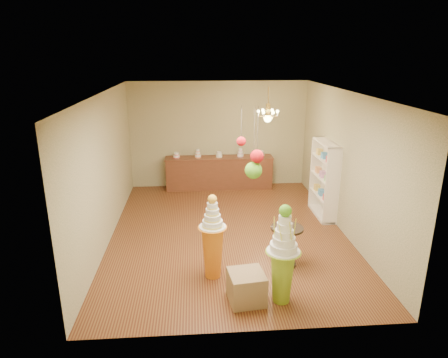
{
  "coord_description": "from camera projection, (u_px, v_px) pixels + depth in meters",
  "views": [
    {
      "loc": [
        -0.69,
        -7.92,
        3.79
      ],
      "look_at": [
        -0.09,
        0.0,
        1.23
      ],
      "focal_mm": 32.0,
      "sensor_mm": 36.0,
      "label": 1
    }
  ],
  "objects": [
    {
      "name": "shelving_unit",
      "position": [
        324.0,
        179.0,
        9.38
      ],
      "size": [
        0.33,
        1.2,
        1.8
      ],
      "color": "white",
      "rests_on": "floor"
    },
    {
      "name": "wall_right",
      "position": [
        346.0,
        164.0,
        8.45
      ],
      "size": [
        0.04,
        6.5,
        3.0
      ],
      "primitive_type": "cube",
      "color": "tan",
      "rests_on": "ground"
    },
    {
      "name": "ceiling",
      "position": [
        229.0,
        93.0,
        7.8
      ],
      "size": [
        6.5,
        6.5,
        0.0
      ],
      "primitive_type": "plane",
      "rotation": [
        3.14,
        0.0,
        0.0
      ],
      "color": "white",
      "rests_on": "ground"
    },
    {
      "name": "pom_green_mid",
      "position": [
        253.0,
        170.0,
        6.35
      ],
      "size": [
        0.28,
        0.28,
        1.17
      ],
      "color": "#423A30",
      "rests_on": "ceiling"
    },
    {
      "name": "wall_back",
      "position": [
        218.0,
        135.0,
        11.35
      ],
      "size": [
        5.0,
        0.04,
        3.0
      ],
      "primitive_type": "cube",
      "color": "tan",
      "rests_on": "ground"
    },
    {
      "name": "pedestal_green",
      "position": [
        283.0,
        263.0,
        6.14
      ],
      "size": [
        0.61,
        0.61,
        1.63
      ],
      "rotation": [
        0.0,
        0.0,
        -0.21
      ],
      "color": "#8BB026",
      "rests_on": "floor"
    },
    {
      "name": "pedestal_orange",
      "position": [
        213.0,
        245.0,
        6.86
      ],
      "size": [
        0.56,
        0.56,
        1.52
      ],
      "rotation": [
        0.0,
        0.0,
        -0.26
      ],
      "color": "orange",
      "rests_on": "floor"
    },
    {
      "name": "pom_red_right",
      "position": [
        241.0,
        141.0,
        6.21
      ],
      "size": [
        0.15,
        0.15,
        0.63
      ],
      "color": "#423A30",
      "rests_on": "ceiling"
    },
    {
      "name": "wall_left",
      "position": [
        106.0,
        169.0,
        8.08
      ],
      "size": [
        0.04,
        6.5,
        3.0
      ],
      "primitive_type": "cube",
      "color": "tan",
      "rests_on": "ground"
    },
    {
      "name": "pom_red_left",
      "position": [
        257.0,
        156.0,
        6.25
      ],
      "size": [
        0.21,
        0.21,
        0.9
      ],
      "color": "#423A30",
      "rests_on": "ceiling"
    },
    {
      "name": "wall_front",
      "position": [
        250.0,
        235.0,
        5.18
      ],
      "size": [
        5.0,
        0.04,
        3.0
      ],
      "primitive_type": "cube",
      "color": "tan",
      "rests_on": "ground"
    },
    {
      "name": "vase",
      "position": [
        287.0,
        223.0,
        7.15
      ],
      "size": [
        0.19,
        0.19,
        0.17
      ],
      "primitive_type": "imported",
      "rotation": [
        0.0,
        0.0,
        0.2
      ],
      "color": "white",
      "rests_on": "round_table"
    },
    {
      "name": "burlap_riser",
      "position": [
        246.0,
        287.0,
        6.26
      ],
      "size": [
        0.61,
        0.61,
        0.49
      ],
      "primitive_type": "cube",
      "rotation": [
        0.0,
        0.0,
        0.13
      ],
      "color": "#957651",
      "rests_on": "floor"
    },
    {
      "name": "round_table",
      "position": [
        286.0,
        241.0,
        7.26
      ],
      "size": [
        0.78,
        0.78,
        0.76
      ],
      "rotation": [
        0.0,
        0.0,
        -0.42
      ],
      "color": "black",
      "rests_on": "floor"
    },
    {
      "name": "floor",
      "position": [
        228.0,
        232.0,
        8.73
      ],
      "size": [
        6.5,
        6.5,
        0.0
      ],
      "primitive_type": "plane",
      "color": "#5A3118",
      "rests_on": "ground"
    },
    {
      "name": "chandelier",
      "position": [
        268.0,
        116.0,
        9.45
      ],
      "size": [
        0.59,
        0.59,
        0.85
      ],
      "rotation": [
        0.0,
        0.0,
        -0.13
      ],
      "color": "gold",
      "rests_on": "ceiling"
    },
    {
      "name": "sideboard",
      "position": [
        219.0,
        172.0,
        11.4
      ],
      "size": [
        3.04,
        0.54,
        1.16
      ],
      "color": "brown",
      "rests_on": "floor"
    }
  ]
}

